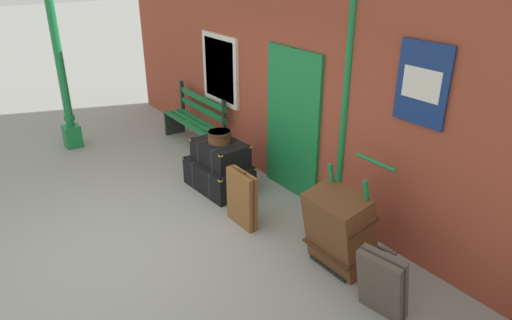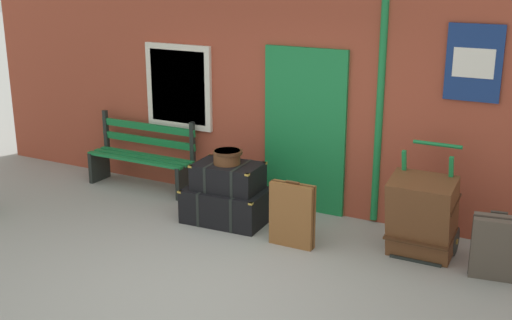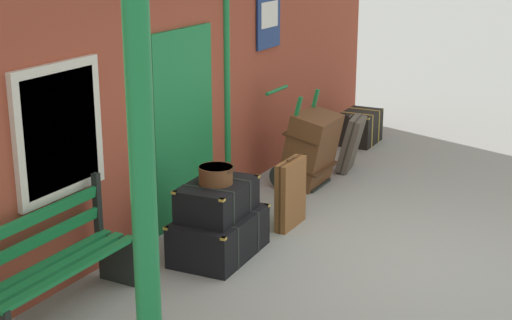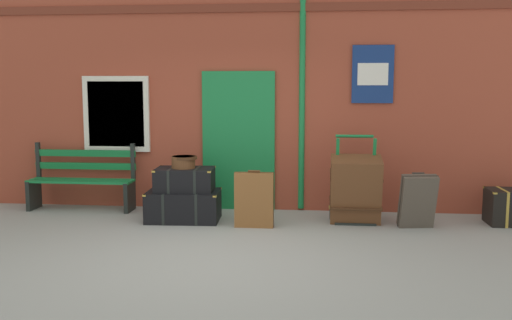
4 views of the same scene
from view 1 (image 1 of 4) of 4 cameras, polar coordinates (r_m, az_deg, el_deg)
ground_plane at (r=5.95m, az=-14.53°, el=-9.91°), size 60.00×60.00×0.00m
brick_facade at (r=6.52m, az=5.65°, el=9.35°), size 10.40×0.35×3.20m
lamp_post at (r=8.77m, az=-22.56°, el=8.70°), size 0.28×0.28×3.09m
platform_bench at (r=8.48m, az=-7.40°, el=4.68°), size 1.60×0.43×1.01m
steamer_trunk_base at (r=6.95m, az=-4.56°, el=-1.88°), size 1.04×0.70×0.43m
steamer_trunk_middle at (r=6.79m, az=-4.41°, el=0.92°), size 0.84×0.59×0.33m
round_hatbox at (r=6.70m, az=-4.51°, el=2.98°), size 0.36×0.34×0.17m
porters_trolley at (r=5.45m, az=11.39°, el=-9.59°), size 0.71×0.66×1.19m
large_brown_trunk at (r=5.23m, az=10.22°, el=-8.40°), size 0.70×0.61×0.95m
suitcase_cream at (r=5.97m, az=-1.74°, el=-4.75°), size 0.53×0.13×0.78m
suitcase_beige at (r=4.74m, az=15.22°, el=-14.45°), size 0.50×0.39×0.75m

